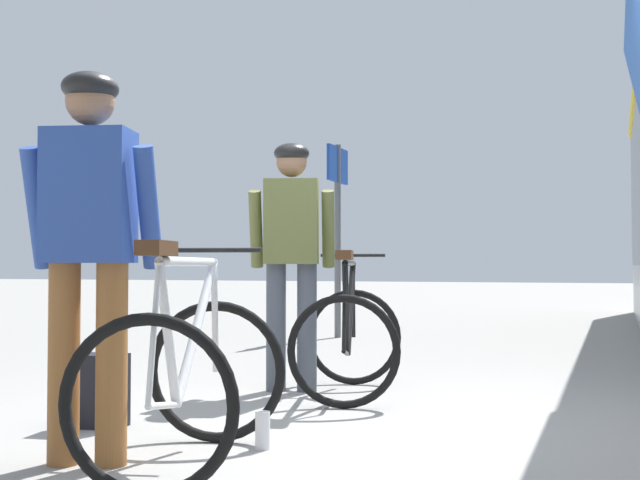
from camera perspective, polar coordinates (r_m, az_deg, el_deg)
ground_plane at (r=4.50m, az=2.79°, el=-13.21°), size 80.00×80.00×0.00m
cyclist_near_in_olive at (r=5.73m, az=-2.03°, el=-0.17°), size 0.66×0.43×1.76m
cyclist_far_in_blue at (r=3.76m, az=-16.03°, el=0.78°), size 0.66×0.41×1.76m
bicycle_near_black at (r=5.54m, az=2.06°, el=-6.86°), size 0.95×1.21×0.99m
bicycle_far_white at (r=3.63m, az=-9.44°, el=-9.48°), size 0.93×1.20×0.99m
backpack_on_platform at (r=4.66m, az=-15.32°, el=-10.24°), size 0.30×0.21×0.40m
water_bottle_near_the_bikes at (r=4.01m, az=-4.09°, el=-13.29°), size 0.07×0.07×0.18m
platform_sign_post at (r=10.04m, az=1.26°, el=2.36°), size 0.08×0.70×2.40m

